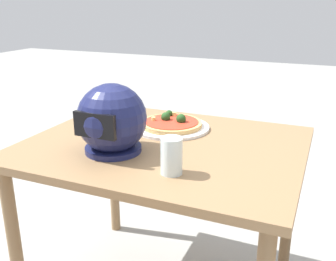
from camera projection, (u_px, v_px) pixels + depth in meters
name	position (u px, v px, depth m)	size (l,w,h in m)	color
dining_table	(164.00, 164.00, 1.52)	(1.04, 0.84, 0.71)	olive
pizza_plate	(171.00, 127.00, 1.65)	(0.32, 0.32, 0.01)	white
pizza	(172.00, 123.00, 1.65)	(0.26, 0.26, 0.05)	tan
motorcycle_helmet	(112.00, 120.00, 1.37)	(0.25, 0.25, 0.25)	#191E4C
drinking_glass	(172.00, 156.00, 1.21)	(0.07, 0.07, 0.12)	silver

